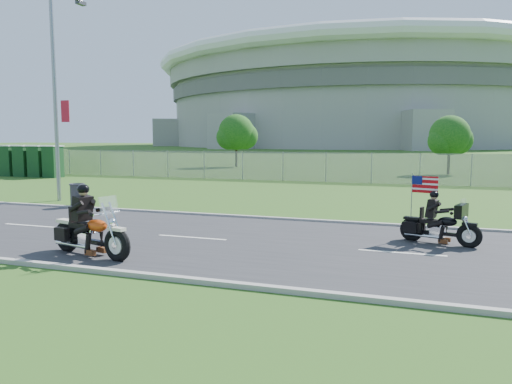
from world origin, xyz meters
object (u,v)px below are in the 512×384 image
(streetlight, at_px, (58,80))
(porta_toilet_d, at_px, (9,161))
(motorcycle_lead, at_px, (90,234))
(motorcycle_follow, at_px, (439,227))
(trash_can, at_px, (77,196))
(porta_toilet_c, at_px, (23,161))
(porta_toilet_b, at_px, (38,162))
(porta_toilet_a, at_px, (53,162))

(streetlight, bearing_deg, porta_toilet_d, 142.83)
(motorcycle_lead, xyz_separation_m, motorcycle_follow, (8.33, 4.38, -0.06))
(streetlight, xyz_separation_m, trash_can, (2.41, -1.92, -5.14))
(porta_toilet_c, distance_m, motorcycle_lead, 29.19)
(porta_toilet_c, relative_size, motorcycle_lead, 0.85)
(motorcycle_lead, bearing_deg, streetlight, 147.03)
(porta_toilet_b, distance_m, porta_toilet_d, 2.80)
(porta_toilet_b, distance_m, motorcycle_lead, 28.18)
(porta_toilet_d, height_order, motorcycle_follow, porta_toilet_d)
(porta_toilet_b, distance_m, trash_can, 18.79)
(streetlight, relative_size, motorcycle_follow, 4.53)
(porta_toilet_d, bearing_deg, trash_can, -37.37)
(porta_toilet_c, height_order, motorcycle_lead, porta_toilet_c)
(porta_toilet_d, bearing_deg, motorcycle_lead, -41.07)
(streetlight, height_order, motorcycle_follow, streetlight)
(streetlight, height_order, trash_can, streetlight)
(porta_toilet_a, xyz_separation_m, motorcycle_follow, (26.91, -15.48, -0.63))
(porta_toilet_c, relative_size, motorcycle_follow, 1.04)
(porta_toilet_a, distance_m, porta_toilet_c, 2.80)
(trash_can, bearing_deg, porta_toilet_b, 137.43)
(motorcycle_lead, height_order, trash_can, motorcycle_lead)
(porta_toilet_c, height_order, trash_can, porta_toilet_c)
(porta_toilet_a, distance_m, porta_toilet_d, 4.20)
(porta_toilet_b, bearing_deg, streetlight, -43.35)
(porta_toilet_b, bearing_deg, porta_toilet_d, 180.00)
(porta_toilet_c, distance_m, porta_toilet_d, 1.40)
(porta_toilet_c, height_order, motorcycle_follow, porta_toilet_c)
(trash_can, bearing_deg, motorcycle_follow, -10.85)
(porta_toilet_b, bearing_deg, motorcycle_follow, -28.66)
(porta_toilet_b, height_order, motorcycle_lead, porta_toilet_b)
(porta_toilet_c, xyz_separation_m, motorcycle_lead, (21.39, -19.86, -0.57))
(trash_can, bearing_deg, porta_toilet_d, 142.63)
(streetlight, height_order, porta_toilet_c, streetlight)
(porta_toilet_d, relative_size, motorcycle_follow, 1.04)
(porta_toilet_d, xyz_separation_m, trash_can, (16.63, -12.70, -0.65))
(streetlight, xyz_separation_m, porta_toilet_a, (-10.02, 10.78, -4.49))
(motorcycle_follow, bearing_deg, motorcycle_lead, -135.52)
(motorcycle_lead, bearing_deg, motorcycle_follow, 41.45)
(motorcycle_lead, bearing_deg, porta_toilet_c, 150.81)
(porta_toilet_a, xyz_separation_m, trash_can, (12.43, -12.70, -0.65))
(porta_toilet_b, distance_m, motorcycle_follow, 32.27)
(streetlight, distance_m, porta_toilet_a, 15.39)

